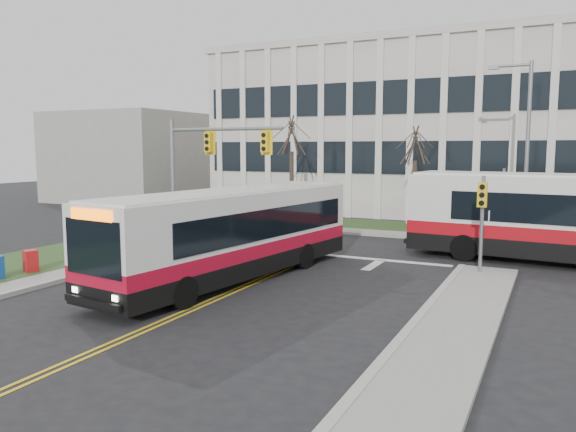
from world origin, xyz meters
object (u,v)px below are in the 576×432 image
at_px(directory_sign, 419,211).
at_px(newspaper_box_red, 31,262).
at_px(streetlight, 524,141).
at_px(bus_main, 233,236).

height_order(directory_sign, newspaper_box_red, directory_sign).
xyz_separation_m(streetlight, directory_sign, (-5.53, 1.30, -4.02)).
distance_m(streetlight, bus_main, 16.89).
xyz_separation_m(streetlight, newspaper_box_red, (-16.36, -16.58, -4.72)).
height_order(streetlight, bus_main, streetlight).
bearing_deg(newspaper_box_red, streetlight, 68.38).
height_order(bus_main, newspaper_box_red, bus_main).
bearing_deg(directory_sign, streetlight, -13.23).
distance_m(directory_sign, newspaper_box_red, 20.92).
bearing_deg(bus_main, directory_sign, 84.90).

